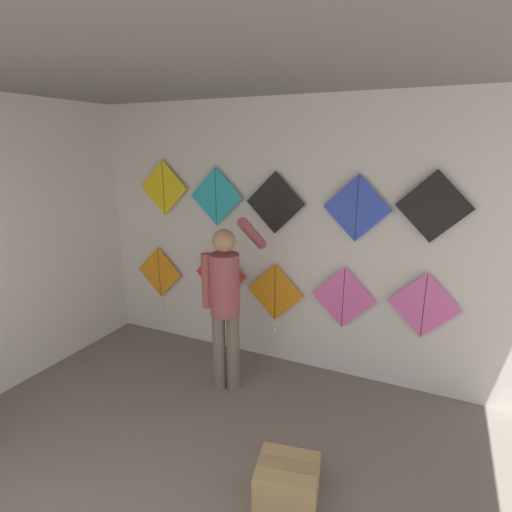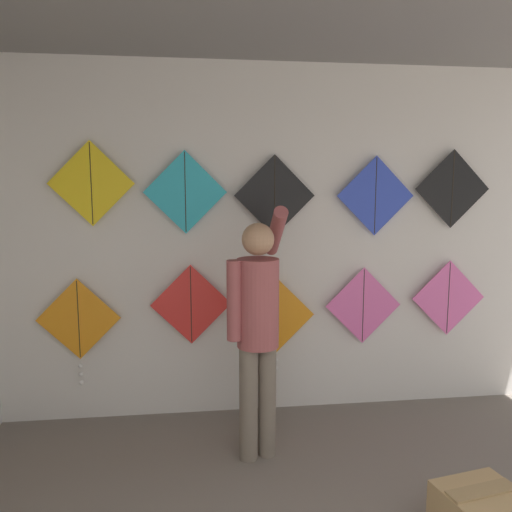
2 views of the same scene
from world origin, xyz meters
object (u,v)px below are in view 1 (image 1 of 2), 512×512
object	(u,v)px
shopkeeper	(226,296)
kite_7	(275,203)
kite_2	(275,294)
kite_8	(357,208)
kite_3	(343,298)
kite_9	(434,207)
kite_1	(220,274)
kite_4	(424,306)
kite_5	(163,188)
cardboard_box	(287,484)
kite_0	(160,275)
kite_6	(216,197)

from	to	relation	value
shopkeeper	kite_7	size ratio (longest dim) A/B	2.70
kite_2	kite_8	distance (m)	1.27
kite_3	kite_9	bearing A→B (deg)	0.00
kite_1	kite_8	size ratio (longest dim) A/B	1.00
kite_3	kite_7	xyz separation A→B (m)	(-0.75, 0.00, 0.90)
kite_1	kite_4	size ratio (longest dim) A/B	1.00
kite_4	kite_5	bearing A→B (deg)	180.00
kite_2	kite_9	xyz separation A→B (m)	(1.46, 0.00, 1.03)
kite_1	kite_8	world-z (taller)	kite_8
cardboard_box	kite_5	bearing A→B (deg)	142.28
kite_2	kite_7	bearing A→B (deg)	177.43
kite_5	kite_9	xyz separation A→B (m)	(2.85, 0.00, -0.04)
kite_8	kite_9	distance (m)	0.65
kite_7	kite_8	size ratio (longest dim) A/B	1.00
kite_7	kite_4	bearing A→B (deg)	0.00
kite_7	cardboard_box	bearing A→B (deg)	-64.62
kite_1	kite_9	distance (m)	2.32
kite_5	kite_7	size ratio (longest dim) A/B	1.00
kite_0	kite_6	world-z (taller)	kite_6
cardboard_box	kite_2	distance (m)	1.97
kite_1	kite_8	xyz separation A→B (m)	(1.48, 0.00, 0.85)
cardboard_box	kite_0	world-z (taller)	kite_0
kite_2	kite_6	size ratio (longest dim) A/B	1.22
kite_6	kite_4	bearing A→B (deg)	0.00
shopkeeper	kite_0	size ratio (longest dim) A/B	2.04
kite_8	kite_9	bearing A→B (deg)	0.00
kite_5	cardboard_box	bearing A→B (deg)	-37.72
cardboard_box	kite_9	xyz separation A→B (m)	(0.67, 1.69, 1.67)
kite_8	kite_1	bearing A→B (deg)	180.00
kite_1	kite_3	size ratio (longest dim) A/B	1.00
kite_5	kite_2	bearing A→B (deg)	-0.02
shopkeeper	cardboard_box	distance (m)	1.66
kite_1	kite_2	bearing A→B (deg)	-0.04
kite_3	kite_8	xyz separation A→B (m)	(0.07, 0.00, 0.90)
cardboard_box	kite_2	bearing A→B (deg)	115.06
kite_4	kite_6	world-z (taller)	kite_6
kite_4	kite_5	world-z (taller)	kite_5
kite_4	kite_8	world-z (taller)	kite_8
kite_2	kite_7	xyz separation A→B (m)	(-0.01, 0.00, 0.98)
cardboard_box	kite_6	world-z (taller)	kite_6
cardboard_box	kite_6	bearing A→B (deg)	131.44
kite_3	kite_6	xyz separation A→B (m)	(-1.44, 0.00, 0.93)
kite_5	kite_7	world-z (taller)	kite_5
kite_0	kite_3	xyz separation A→B (m)	(2.27, 0.00, 0.07)
shopkeeper	kite_5	xyz separation A→B (m)	(-1.17, 0.67, 0.90)
kite_6	kite_9	world-z (taller)	kite_9
kite_2	cardboard_box	bearing A→B (deg)	-64.94
kite_1	kite_9	bearing A→B (deg)	0.00
shopkeeper	kite_7	xyz separation A→B (m)	(0.22, 0.67, 0.81)
cardboard_box	kite_1	world-z (taller)	kite_1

